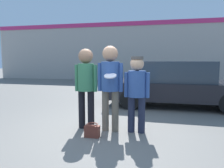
% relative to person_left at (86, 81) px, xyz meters
% --- Properties ---
extents(ground_plane, '(56.00, 56.00, 0.00)m').
position_rel_person_left_xyz_m(ground_plane, '(0.37, -0.24, -1.09)').
color(ground_plane, '#66635E').
extents(storefront_building, '(24.00, 0.22, 4.24)m').
position_rel_person_left_xyz_m(storefront_building, '(0.37, 11.18, 1.07)').
color(storefront_building, '#B2A89E').
rests_on(storefront_building, ground).
extents(person_left, '(0.52, 0.35, 1.80)m').
position_rel_person_left_xyz_m(person_left, '(0.00, 0.00, 0.00)').
color(person_left, black).
rests_on(person_left, ground).
extents(person_middle_with_frisbee, '(0.56, 0.59, 1.85)m').
position_rel_person_left_xyz_m(person_middle_with_frisbee, '(0.57, -0.04, 0.05)').
color(person_middle_with_frisbee, '#665B4C').
rests_on(person_middle_with_frisbee, ground).
extents(person_right, '(0.54, 0.37, 1.62)m').
position_rel_person_left_xyz_m(person_right, '(1.14, -0.01, -0.11)').
color(person_right, '#1E2338').
rests_on(person_right, ground).
extents(parked_car_near, '(4.58, 1.97, 1.50)m').
position_rel_person_left_xyz_m(parked_car_near, '(2.07, 2.98, -0.34)').
color(parked_car_near, black).
rests_on(parked_car_near, ground).
extents(shrub, '(0.95, 0.95, 0.95)m').
position_rel_person_left_xyz_m(shrub, '(-2.20, 10.52, -0.61)').
color(shrub, '#387A3D').
rests_on(shrub, ground).
extents(handbag, '(0.30, 0.23, 0.28)m').
position_rel_person_left_xyz_m(handbag, '(0.31, -0.52, -0.95)').
color(handbag, brown).
rests_on(handbag, ground).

